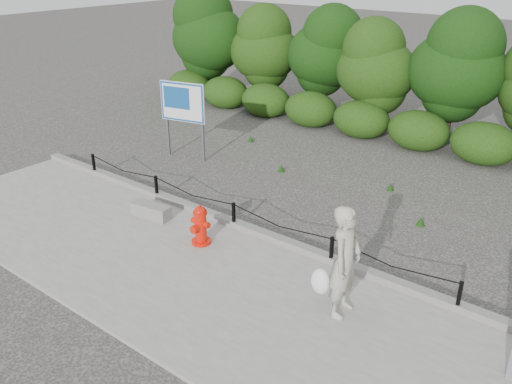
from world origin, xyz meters
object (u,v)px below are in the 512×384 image
object	(u,v)px
fire_hydrant	(200,225)
concrete_block	(151,211)
pedestrian	(344,263)
advertising_sign	(183,105)

from	to	relation	value
fire_hydrant	concrete_block	size ratio (longest dim) A/B	0.91
pedestrian	advertising_sign	bearing A→B (deg)	57.41
pedestrian	concrete_block	distance (m)	5.34
pedestrian	concrete_block	world-z (taller)	pedestrian
pedestrian	advertising_sign	distance (m)	8.46
concrete_block	pedestrian	bearing A→B (deg)	-4.90
concrete_block	advertising_sign	bearing A→B (deg)	123.68
fire_hydrant	pedestrian	world-z (taller)	pedestrian
pedestrian	advertising_sign	world-z (taller)	advertising_sign
concrete_block	advertising_sign	size ratio (longest dim) A/B	0.42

